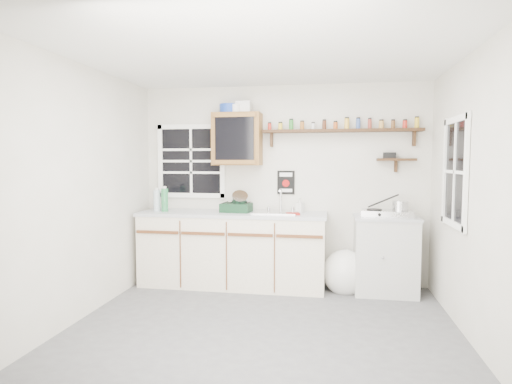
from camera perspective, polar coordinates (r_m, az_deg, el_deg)
room at (r=3.87m, az=0.88°, el=-0.37°), size 3.64×3.24×2.54m
main_cabinet at (r=5.36m, az=-3.18°, el=-7.60°), size 2.31×0.63×0.92m
right_cabinet at (r=5.29m, az=16.83°, el=-7.98°), size 0.73×0.57×0.91m
sink at (r=5.20m, az=2.60°, el=-2.72°), size 0.52×0.44×0.29m
upper_cabinet at (r=5.39m, az=-2.52°, el=7.05°), size 0.60×0.32×0.65m
upper_cabinet_clutter at (r=5.42m, az=-2.85°, el=11.11°), size 0.40×0.24×0.14m
spice_shelf at (r=5.34m, az=11.39°, el=8.15°), size 1.91×0.18×0.35m
secondary_shelf at (r=5.39m, az=17.96°, el=4.21°), size 0.45×0.16×0.24m
warning_sign at (r=5.43m, az=4.01°, el=1.28°), size 0.22×0.02×0.30m
window_back at (r=5.69m, az=-8.63°, el=4.09°), size 0.93×0.03×0.98m
window_right at (r=4.52m, az=25.05°, el=2.44°), size 0.03×0.78×1.08m
water_bottles at (r=5.50m, az=-12.56°, el=-1.03°), size 0.20×0.10×0.32m
dish_rack at (r=5.31m, az=-2.50°, el=-1.74°), size 0.38×0.30×0.27m
soap_bottle at (r=5.27m, az=5.87°, el=-1.78°), size 0.11×0.11×0.18m
rag at (r=5.06m, az=4.92°, el=-2.92°), size 0.18×0.17×0.02m
hotplate at (r=5.20m, az=17.08°, el=-2.72°), size 0.61×0.37×0.08m
saucepan at (r=5.21m, az=18.61°, el=-1.72°), size 0.44×0.23×0.19m
trash_bag at (r=5.28m, az=11.81°, el=-10.46°), size 0.47×0.43×0.54m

